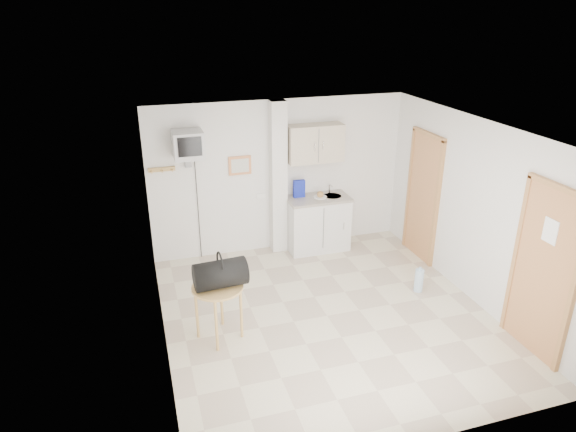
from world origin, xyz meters
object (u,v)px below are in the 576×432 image
object	(u,v)px
crt_television	(188,146)
water_bottle	(419,280)
round_table	(218,293)
duffel_bag	(220,274)

from	to	relation	value
crt_television	water_bottle	distance (m)	3.88
crt_television	round_table	xyz separation A→B (m)	(0.01, -2.06, -1.31)
crt_television	water_bottle	size ratio (longest dim) A/B	5.64
crt_television	duffel_bag	world-z (taller)	crt_television
round_table	water_bottle	xyz separation A→B (m)	(2.94, 0.26, -0.45)
round_table	water_bottle	distance (m)	2.98
duffel_bag	crt_television	bearing A→B (deg)	86.61
round_table	duffel_bag	distance (m)	0.28
crt_television	water_bottle	world-z (taller)	crt_television
duffel_bag	round_table	bearing A→B (deg)	145.77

